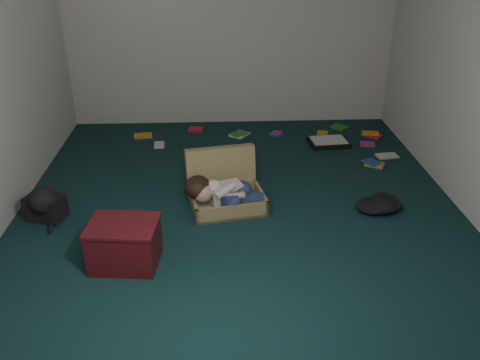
{
  "coord_description": "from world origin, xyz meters",
  "views": [
    {
      "loc": [
        -0.19,
        -4.04,
        2.32
      ],
      "look_at": [
        0.0,
        -0.15,
        0.35
      ],
      "focal_mm": 38.0,
      "sensor_mm": 36.0,
      "label": 1
    }
  ],
  "objects": [
    {
      "name": "book_scatter",
      "position": [
        0.65,
        1.57,
        0.01
      ],
      "size": [
        3.0,
        1.35,
        0.02
      ],
      "color": "orange",
      "rests_on": "floor"
    },
    {
      "name": "maroon_bin",
      "position": [
        -0.9,
        -0.83,
        0.18
      ],
      "size": [
        0.55,
        0.45,
        0.35
      ],
      "rotation": [
        0.0,
        0.0,
        -0.1
      ],
      "color": "#480E15",
      "rests_on": "floor"
    },
    {
      "name": "suitcase",
      "position": [
        -0.13,
        0.1,
        0.14
      ],
      "size": [
        0.76,
        0.75,
        0.48
      ],
      "rotation": [
        0.0,
        0.0,
        0.19
      ],
      "color": "#9E8857",
      "rests_on": "floor"
    },
    {
      "name": "paper_tray",
      "position": [
        1.12,
        1.42,
        0.03
      ],
      "size": [
        0.47,
        0.37,
        0.06
      ],
      "rotation": [
        0.0,
        0.0,
        0.09
      ],
      "color": "black",
      "rests_on": "floor"
    },
    {
      "name": "backpack",
      "position": [
        -1.7,
        -0.12,
        0.12
      ],
      "size": [
        0.46,
        0.41,
        0.23
      ],
      "primitive_type": null,
      "rotation": [
        0.0,
        0.0,
        -0.3
      ],
      "color": "black",
      "rests_on": "floor"
    },
    {
      "name": "clothing_pile",
      "position": [
        1.21,
        -0.07,
        0.06
      ],
      "size": [
        0.48,
        0.45,
        0.12
      ],
      "primitive_type": null,
      "rotation": [
        0.0,
        0.0,
        -0.41
      ],
      "color": "black",
      "rests_on": "floor"
    },
    {
      "name": "person",
      "position": [
        -0.14,
        -0.07,
        0.18
      ],
      "size": [
        0.73,
        0.35,
        0.3
      ],
      "rotation": [
        0.0,
        0.0,
        0.19
      ],
      "color": "silver",
      "rests_on": "suitcase"
    },
    {
      "name": "wall_front",
      "position": [
        0.0,
        -2.25,
        1.3
      ],
      "size": [
        4.5,
        0.0,
        4.5
      ],
      "primitive_type": "plane",
      "rotation": [
        -1.57,
        0.0,
        0.0
      ],
      "color": "silver",
      "rests_on": "ground"
    },
    {
      "name": "floor",
      "position": [
        0.0,
        0.0,
        0.0
      ],
      "size": [
        4.5,
        4.5,
        0.0
      ],
      "primitive_type": "plane",
      "color": "#0F2B2C",
      "rests_on": "ground"
    },
    {
      "name": "wall_back",
      "position": [
        0.0,
        2.25,
        1.3
      ],
      "size": [
        4.5,
        0.0,
        4.5
      ],
      "primitive_type": "plane",
      "rotation": [
        1.57,
        0.0,
        0.0
      ],
      "color": "silver",
      "rests_on": "ground"
    }
  ]
}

